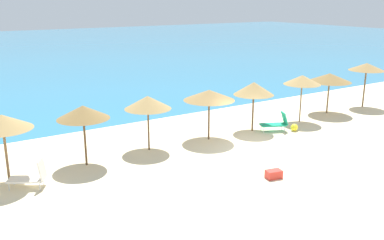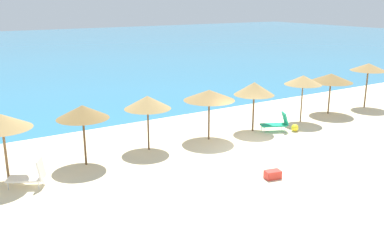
{
  "view_description": "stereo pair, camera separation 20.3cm",
  "coord_description": "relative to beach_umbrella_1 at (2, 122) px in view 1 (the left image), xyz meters",
  "views": [
    {
      "loc": [
        -12.33,
        -14.06,
        6.59
      ],
      "look_at": [
        -1.69,
        2.53,
        1.05
      ],
      "focal_mm": 40.33,
      "sensor_mm": 36.0,
      "label": 1
    },
    {
      "loc": [
        -12.16,
        -14.17,
        6.59
      ],
      "look_at": [
        -1.69,
        2.53,
        1.05
      ],
      "focal_mm": 40.33,
      "sensor_mm": 36.0,
      "label": 2
    }
  ],
  "objects": [
    {
      "name": "beach_umbrella_4",
      "position": [
        9.2,
        0.31,
        -0.16
      ],
      "size": [
        2.46,
        2.46,
        2.45
      ],
      "color": "brown",
      "rests_on": "ground_plane"
    },
    {
      "name": "beach_umbrella_2",
      "position": [
        3.03,
        0.24,
        -0.12
      ],
      "size": [
        2.11,
        2.11,
        2.52
      ],
      "color": "brown",
      "rests_on": "ground_plane"
    },
    {
      "name": "beach_umbrella_6",
      "position": [
        15.25,
        0.15,
        -0.01
      ],
      "size": [
        2.01,
        2.01,
        2.62
      ],
      "color": "brown",
      "rests_on": "ground_plane"
    },
    {
      "name": "beach_umbrella_7",
      "position": [
        18.01,
        0.59,
        -0.22
      ],
      "size": [
        2.52,
        2.52,
        2.4
      ],
      "color": "brown",
      "rests_on": "ground_plane"
    },
    {
      "name": "beach_umbrella_3",
      "position": [
        6.06,
        0.53,
        -0.16
      ],
      "size": [
        2.08,
        2.08,
        2.5
      ],
      "color": "brown",
      "rests_on": "ground_plane"
    },
    {
      "name": "beach_umbrella_5",
      "position": [
        11.92,
        0.26,
        -0.14
      ],
      "size": [
        2.05,
        2.05,
        2.56
      ],
      "color": "brown",
      "rests_on": "ground_plane"
    },
    {
      "name": "lounge_chair_0",
      "position": [
        0.63,
        -0.81,
        -1.93
      ],
      "size": [
        1.44,
        1.17,
        1.06
      ],
      "rotation": [
        0.0,
        0.0,
        1.06
      ],
      "color": "white",
      "rests_on": "ground_plane"
    },
    {
      "name": "ground_plane",
      "position": [
        10.07,
        -2.0,
        -2.36
      ],
      "size": [
        160.0,
        160.0,
        0.0
      ],
      "primitive_type": "plane",
      "color": "beige"
    },
    {
      "name": "beach_umbrella_1",
      "position": [
        0.0,
        0.0,
        0.0
      ],
      "size": [
        2.11,
        2.11,
        2.64
      ],
      "color": "brown",
      "rests_on": "ground_plane"
    },
    {
      "name": "sea_water",
      "position": [
        10.07,
        44.37,
        -2.36
      ],
      "size": [
        160.0,
        78.86,
        0.01
      ],
      "primitive_type": "cube",
      "color": "teal",
      "rests_on": "ground_plane"
    },
    {
      "name": "beach_umbrella_8",
      "position": [
        21.14,
        0.42,
        0.18
      ],
      "size": [
        2.17,
        2.17,
        2.78
      ],
      "color": "brown",
      "rests_on": "ground_plane"
    },
    {
      "name": "lounge_chair_1",
      "position": [
        12.9,
        -0.47,
        -1.92
      ],
      "size": [
        1.49,
        1.1,
        1.0
      ],
      "rotation": [
        0.0,
        0.0,
        1.13
      ],
      "color": "#199972",
      "rests_on": "ground_plane"
    },
    {
      "name": "cooler_box",
      "position": [
        8.58,
        -4.92,
        -2.2
      ],
      "size": [
        0.66,
        0.49,
        0.32
      ],
      "primitive_type": "cube",
      "rotation": [
        0.0,
        0.0,
        2.94
      ],
      "color": "red",
      "rests_on": "ground_plane"
    },
    {
      "name": "beach_ball",
      "position": [
        13.7,
        -0.97,
        -2.17
      ],
      "size": [
        0.38,
        0.38,
        0.38
      ],
      "primitive_type": "sphere",
      "color": "yellow",
      "rests_on": "ground_plane"
    }
  ]
}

